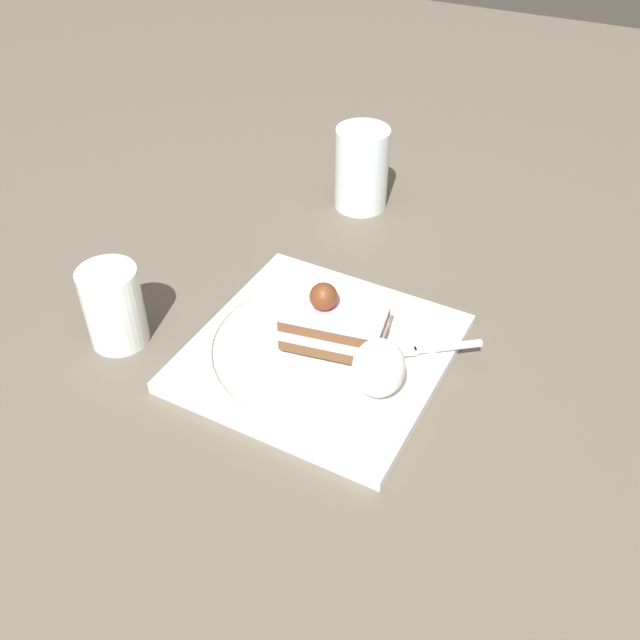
{
  "coord_description": "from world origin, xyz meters",
  "views": [
    {
      "loc": [
        -0.25,
        0.49,
        0.51
      ],
      "look_at": [
        -0.03,
        0.01,
        0.05
      ],
      "focal_mm": 39.79,
      "sensor_mm": 36.0,
      "label": 1
    }
  ],
  "objects_px": {
    "fork": "(423,349)",
    "drink_glass_far": "(361,173)",
    "dessert_plate": "(320,350)",
    "cake_slice": "(333,324)",
    "whipped_cream_dollop": "(379,368)",
    "drink_glass_near": "(114,310)"
  },
  "relations": [
    {
      "from": "dessert_plate",
      "to": "drink_glass_far",
      "type": "height_order",
      "value": "drink_glass_far"
    },
    {
      "from": "dessert_plate",
      "to": "drink_glass_far",
      "type": "bearing_deg",
      "value": -75.29
    },
    {
      "from": "dessert_plate",
      "to": "cake_slice",
      "type": "distance_m",
      "value": 0.04
    },
    {
      "from": "cake_slice",
      "to": "drink_glass_near",
      "type": "height_order",
      "value": "same"
    },
    {
      "from": "drink_glass_far",
      "to": "cake_slice",
      "type": "bearing_deg",
      "value": 107.14
    },
    {
      "from": "dessert_plate",
      "to": "drink_glass_near",
      "type": "bearing_deg",
      "value": 17.15
    },
    {
      "from": "dessert_plate",
      "to": "cake_slice",
      "type": "xyz_separation_m",
      "value": [
        -0.01,
        -0.01,
        0.03
      ]
    },
    {
      "from": "cake_slice",
      "to": "drink_glass_near",
      "type": "xyz_separation_m",
      "value": [
        0.22,
        0.07,
        -0.0
      ]
    },
    {
      "from": "fork",
      "to": "drink_glass_far",
      "type": "bearing_deg",
      "value": -56.24
    },
    {
      "from": "dessert_plate",
      "to": "fork",
      "type": "distance_m",
      "value": 0.1
    },
    {
      "from": "fork",
      "to": "drink_glass_near",
      "type": "bearing_deg",
      "value": 17.36
    },
    {
      "from": "drink_glass_near",
      "to": "drink_glass_far",
      "type": "distance_m",
      "value": 0.38
    },
    {
      "from": "drink_glass_far",
      "to": "fork",
      "type": "bearing_deg",
      "value": 123.76
    },
    {
      "from": "cake_slice",
      "to": "whipped_cream_dollop",
      "type": "height_order",
      "value": "cake_slice"
    },
    {
      "from": "fork",
      "to": "drink_glass_far",
      "type": "distance_m",
      "value": 0.32
    },
    {
      "from": "dessert_plate",
      "to": "whipped_cream_dollop",
      "type": "distance_m",
      "value": 0.1
    },
    {
      "from": "whipped_cream_dollop",
      "to": "drink_glass_near",
      "type": "bearing_deg",
      "value": 4.97
    },
    {
      "from": "fork",
      "to": "drink_glass_far",
      "type": "relative_size",
      "value": 0.92
    },
    {
      "from": "dessert_plate",
      "to": "fork",
      "type": "xyz_separation_m",
      "value": [
        -0.1,
        -0.03,
        0.01
      ]
    },
    {
      "from": "dessert_plate",
      "to": "cake_slice",
      "type": "bearing_deg",
      "value": -145.8
    },
    {
      "from": "whipped_cream_dollop",
      "to": "fork",
      "type": "bearing_deg",
      "value": -107.05
    },
    {
      "from": "fork",
      "to": "dessert_plate",
      "type": "bearing_deg",
      "value": 17.79
    }
  ]
}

